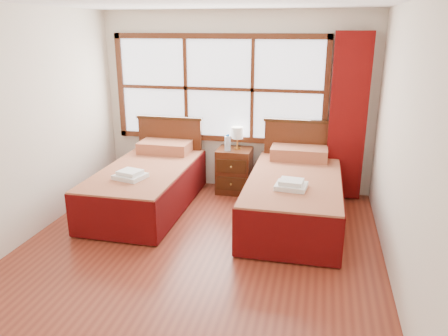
# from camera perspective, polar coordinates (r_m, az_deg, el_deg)

# --- Properties ---
(floor) EXTENTS (4.50, 4.50, 0.00)m
(floor) POSITION_cam_1_polar(r_m,az_deg,el_deg) (4.84, -3.82, -11.29)
(floor) COLOR maroon
(floor) RESTS_ON ground
(wall_back) EXTENTS (4.00, 0.00, 4.00)m
(wall_back) POSITION_cam_1_polar(r_m,az_deg,el_deg) (6.50, 1.56, 8.53)
(wall_back) COLOR silver
(wall_back) RESTS_ON floor
(wall_left) EXTENTS (0.00, 4.50, 4.50)m
(wall_left) POSITION_cam_1_polar(r_m,az_deg,el_deg) (5.28, -25.50, 4.60)
(wall_left) COLOR silver
(wall_left) RESTS_ON floor
(wall_right) EXTENTS (0.00, 4.50, 4.50)m
(wall_right) POSITION_cam_1_polar(r_m,az_deg,el_deg) (4.25, 22.63, 2.08)
(wall_right) COLOR silver
(wall_right) RESTS_ON floor
(window) EXTENTS (3.16, 0.06, 1.56)m
(window) POSITION_cam_1_polar(r_m,az_deg,el_deg) (6.49, -0.69, 10.30)
(window) COLOR white
(window) RESTS_ON wall_back
(curtain) EXTENTS (0.50, 0.16, 2.30)m
(curtain) POSITION_cam_1_polar(r_m,az_deg,el_deg) (6.28, 15.86, 6.32)
(curtain) COLOR maroon
(curtain) RESTS_ON wall_back
(bed_left) EXTENTS (1.10, 2.13, 1.07)m
(bed_left) POSITION_cam_1_polar(r_m,az_deg,el_deg) (6.05, -9.88, -2.00)
(bed_left) COLOR #361C0B
(bed_left) RESTS_ON floor
(bed_right) EXTENTS (1.14, 2.21, 1.11)m
(bed_right) POSITION_cam_1_polar(r_m,az_deg,el_deg) (5.62, 9.18, -3.39)
(bed_right) COLOR #361C0B
(bed_right) RESTS_ON floor
(nightstand) EXTENTS (0.49, 0.49, 0.66)m
(nightstand) POSITION_cam_1_polar(r_m,az_deg,el_deg) (6.48, 1.35, -0.33)
(nightstand) COLOR #4C2210
(nightstand) RESTS_ON floor
(towels_left) EXTENTS (0.42, 0.39, 0.10)m
(towels_left) POSITION_cam_1_polar(r_m,az_deg,el_deg) (5.52, -12.15, -0.90)
(towels_left) COLOR white
(towels_left) RESTS_ON bed_left
(towels_right) EXTENTS (0.38, 0.34, 0.10)m
(towels_right) POSITION_cam_1_polar(r_m,az_deg,el_deg) (5.07, 8.77, -2.17)
(towels_right) COLOR white
(towels_right) RESTS_ON bed_right
(lamp) EXTENTS (0.17, 0.17, 0.33)m
(lamp) POSITION_cam_1_polar(r_m,az_deg,el_deg) (6.35, 1.76, 4.53)
(lamp) COLOR #B5843A
(lamp) RESTS_ON nightstand
(bottle_near) EXTENTS (0.06, 0.06, 0.24)m
(bottle_near) POSITION_cam_1_polar(r_m,az_deg,el_deg) (6.27, 0.37, 3.22)
(bottle_near) COLOR silver
(bottle_near) RESTS_ON nightstand
(bottle_far) EXTENTS (0.07, 0.07, 0.25)m
(bottle_far) POSITION_cam_1_polar(r_m,az_deg,el_deg) (6.27, 0.57, 3.26)
(bottle_far) COLOR silver
(bottle_far) RESTS_ON nightstand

